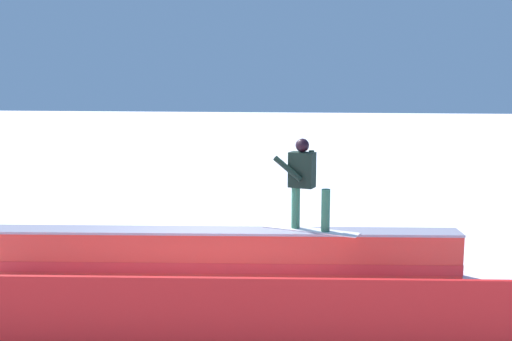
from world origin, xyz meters
The scene contains 4 objects.
ground_plane centered at (0.00, 0.00, 0.00)m, with size 120.00×120.00×0.00m, color white.
grind_box centered at (0.00, 0.00, 0.35)m, with size 7.80×1.36×0.77m.
snowboarder centered at (-1.36, -0.20, 1.58)m, with size 1.61×0.75×1.49m.
safety_fence centered at (0.00, 3.04, 0.50)m, with size 9.95×0.06×1.01m, color red.
Camera 1 is at (-1.85, 8.80, 3.08)m, focal length 39.70 mm.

